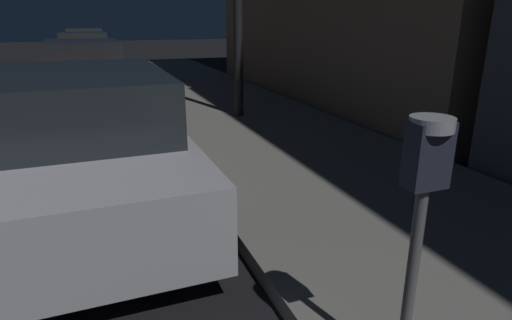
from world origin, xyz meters
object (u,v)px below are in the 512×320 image
at_px(car_white, 85,43).
at_px(car_silver, 85,141).
at_px(car_yellow_cab, 85,53).
at_px(parking_meter, 423,189).
at_px(car_red, 85,71).

bearing_deg(car_white, car_silver, -90.00).
bearing_deg(car_yellow_cab, parking_meter, -84.72).
bearing_deg(car_silver, car_yellow_cab, 90.00).
relative_size(car_red, car_white, 0.97).
bearing_deg(parking_meter, car_silver, 115.02).
bearing_deg(car_silver, parking_meter, -64.98).
distance_m(car_silver, car_red, 6.40).
xyz_separation_m(car_silver, car_red, (0.00, 6.40, 0.00)).
height_order(car_silver, car_red, same).
relative_size(car_silver, car_white, 0.97).
xyz_separation_m(parking_meter, car_red, (-1.46, 9.54, -0.46)).
bearing_deg(car_white, car_yellow_cab, -90.00).
bearing_deg(car_silver, car_white, 90.00).
bearing_deg(car_red, car_yellow_cab, 90.01).
bearing_deg(car_white, car_red, -90.00).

